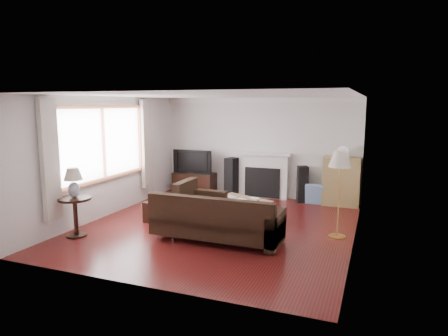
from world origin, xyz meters
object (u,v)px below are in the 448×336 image
at_px(sectional_sofa, 217,219).
at_px(coffee_table, 242,210).
at_px(tv_stand, 195,183).
at_px(bookshelf, 341,182).
at_px(side_table, 76,217).
at_px(floor_lamp, 339,195).

relative_size(sectional_sofa, coffee_table, 2.10).
relative_size(tv_stand, bookshelf, 0.96).
bearing_deg(coffee_table, tv_stand, 159.08).
relative_size(sectional_sofa, side_table, 3.40).
relative_size(coffee_table, side_table, 1.62).
height_order(bookshelf, side_table, bookshelf).
relative_size(bookshelf, sectional_sofa, 0.47).
bearing_deg(sectional_sofa, side_table, -163.95).
relative_size(tv_stand, sectional_sofa, 0.45).
xyz_separation_m(floor_lamp, side_table, (-4.36, -1.63, -0.42)).
bearing_deg(coffee_table, side_table, -117.14).
bearing_deg(coffee_table, floor_lamp, 12.23).
bearing_deg(floor_lamp, sectional_sofa, -154.26).
distance_m(bookshelf, sectional_sofa, 3.74).
height_order(sectional_sofa, side_table, sectional_sofa).
height_order(tv_stand, coffee_table, tv_stand).
bearing_deg(sectional_sofa, bookshelf, 61.74).
relative_size(bookshelf, floor_lamp, 0.73).
distance_m(tv_stand, sectional_sofa, 3.79).
relative_size(tv_stand, floor_lamp, 0.71).
distance_m(tv_stand, coffee_table, 2.76).
xyz_separation_m(bookshelf, floor_lamp, (0.15, -2.36, 0.21)).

